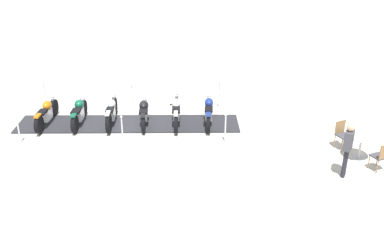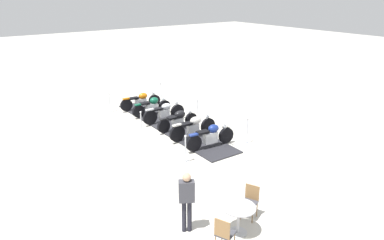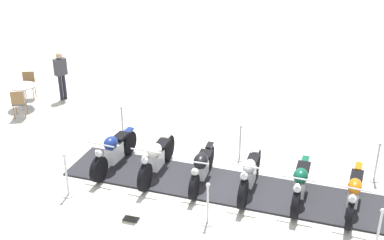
{
  "view_description": "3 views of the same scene",
  "coord_description": "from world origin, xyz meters",
  "px_view_note": "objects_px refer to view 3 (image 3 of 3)",
  "views": [
    {
      "loc": [
        -14.83,
        -1.96,
        6.86
      ],
      "look_at": [
        -1.49,
        -2.32,
        0.82
      ],
      "focal_mm": 41.1,
      "sensor_mm": 36.0,
      "label": 1
    },
    {
      "loc": [
        -8.35,
        -13.26,
        5.98
      ],
      "look_at": [
        -0.17,
        -1.91,
        0.89
      ],
      "focal_mm": 34.05,
      "sensor_mm": 36.0,
      "label": 2
    },
    {
      "loc": [
        10.11,
        2.31,
        6.63
      ],
      "look_at": [
        -1.21,
        -1.23,
        1.12
      ],
      "focal_mm": 46.46,
      "sensor_mm": 36.0,
      "label": 3
    }
  ],
  "objects_px": {
    "stanchion_left_front": "(123,130)",
    "cafe_chair_near_table": "(19,102)",
    "motorcycle_black": "(202,167)",
    "info_placard": "(131,217)",
    "motorcycle_cream": "(157,158)",
    "cafe_chair_across_table": "(29,84)",
    "stanchion_right_front": "(67,182)",
    "stanchion_left_mid": "(240,148)",
    "stanchion_right_mid": "(208,210)",
    "motorcycle_navy": "(114,151)",
    "motorcycle_chrome": "(250,174)",
    "motorcycle_forest": "(300,183)",
    "motorcycle_copper": "(354,193)",
    "stanchion_left_rear": "(376,167)",
    "bystander_person": "(61,72)",
    "cafe_table": "(23,91)"
  },
  "relations": [
    {
      "from": "motorcycle_chrome",
      "to": "stanchion_left_front",
      "type": "bearing_deg",
      "value": -111.22
    },
    {
      "from": "motorcycle_chrome",
      "to": "bystander_person",
      "type": "xyz_separation_m",
      "value": [
        -3.84,
        -7.32,
        0.5
      ]
    },
    {
      "from": "motorcycle_cream",
      "to": "cafe_chair_across_table",
      "type": "distance_m",
      "value": 7.05
    },
    {
      "from": "motorcycle_chrome",
      "to": "cafe_chair_near_table",
      "type": "bearing_deg",
      "value": -104.4
    },
    {
      "from": "cafe_table",
      "to": "motorcycle_navy",
      "type": "bearing_deg",
      "value": 58.98
    },
    {
      "from": "motorcycle_cream",
      "to": "info_placard",
      "type": "bearing_deg",
      "value": 4.1
    },
    {
      "from": "motorcycle_black",
      "to": "motorcycle_forest",
      "type": "bearing_deg",
      "value": 87.51
    },
    {
      "from": "stanchion_right_front",
      "to": "info_placard",
      "type": "distance_m",
      "value": 1.9
    },
    {
      "from": "motorcycle_navy",
      "to": "motorcycle_chrome",
      "type": "distance_m",
      "value": 3.57
    },
    {
      "from": "motorcycle_cream",
      "to": "stanchion_left_front",
      "type": "distance_m",
      "value": 2.28
    },
    {
      "from": "info_placard",
      "to": "motorcycle_chrome",
      "type": "bearing_deg",
      "value": -139.69
    },
    {
      "from": "stanchion_right_front",
      "to": "stanchion_left_mid",
      "type": "xyz_separation_m",
      "value": [
        -2.95,
        3.51,
        -0.06
      ]
    },
    {
      "from": "stanchion_right_mid",
      "to": "bystander_person",
      "type": "bearing_deg",
      "value": -128.41
    },
    {
      "from": "info_placard",
      "to": "cafe_table",
      "type": "distance_m",
      "value": 7.54
    },
    {
      "from": "stanchion_left_rear",
      "to": "cafe_chair_near_table",
      "type": "relative_size",
      "value": 1.13
    },
    {
      "from": "motorcycle_navy",
      "to": "stanchion_left_front",
      "type": "xyz_separation_m",
      "value": [
        -1.54,
        -0.46,
        -0.18
      ]
    },
    {
      "from": "motorcycle_forest",
      "to": "cafe_table",
      "type": "distance_m",
      "value": 9.77
    },
    {
      "from": "info_placard",
      "to": "cafe_chair_across_table",
      "type": "xyz_separation_m",
      "value": [
        -5.44,
        -6.21,
        0.46
      ]
    },
    {
      "from": "motorcycle_navy",
      "to": "motorcycle_forest",
      "type": "distance_m",
      "value": 4.76
    },
    {
      "from": "stanchion_left_mid",
      "to": "stanchion_right_mid",
      "type": "bearing_deg",
      "value": -0.98
    },
    {
      "from": "motorcycle_navy",
      "to": "stanchion_right_front",
      "type": "relative_size",
      "value": 1.95
    },
    {
      "from": "cafe_chair_near_table",
      "to": "stanchion_right_front",
      "type": "bearing_deg",
      "value": -157.28
    },
    {
      "from": "motorcycle_cream",
      "to": "info_placard",
      "type": "xyz_separation_m",
      "value": [
        1.89,
        0.11,
        -0.46
      ]
    },
    {
      "from": "stanchion_right_front",
      "to": "motorcycle_forest",
      "type": "bearing_deg",
      "value": 104.71
    },
    {
      "from": "motorcycle_navy",
      "to": "motorcycle_black",
      "type": "distance_m",
      "value": 2.38
    },
    {
      "from": "motorcycle_forest",
      "to": "stanchion_left_front",
      "type": "height_order",
      "value": "stanchion_left_front"
    },
    {
      "from": "motorcycle_cream",
      "to": "motorcycle_chrome",
      "type": "relative_size",
      "value": 1.03
    },
    {
      "from": "stanchion_right_mid",
      "to": "info_placard",
      "type": "xyz_separation_m",
      "value": [
        0.39,
        -1.65,
        -0.27
      ]
    },
    {
      "from": "motorcycle_navy",
      "to": "cafe_table",
      "type": "xyz_separation_m",
      "value": [
        -2.76,
        -4.59,
        0.08
      ]
    },
    {
      "from": "motorcycle_navy",
      "to": "info_placard",
      "type": "relative_size",
      "value": 6.02
    },
    {
      "from": "motorcycle_forest",
      "to": "stanchion_left_rear",
      "type": "height_order",
      "value": "stanchion_left_rear"
    },
    {
      "from": "stanchion_left_front",
      "to": "stanchion_left_mid",
      "type": "xyz_separation_m",
      "value": [
        0.06,
        3.46,
        -0.02
      ]
    },
    {
      "from": "motorcycle_navy",
      "to": "cafe_chair_near_table",
      "type": "xyz_separation_m",
      "value": [
        -2.01,
        -4.25,
        0.03
      ]
    },
    {
      "from": "info_placard",
      "to": "cafe_chair_across_table",
      "type": "height_order",
      "value": "cafe_chair_across_table"
    },
    {
      "from": "motorcycle_black",
      "to": "motorcycle_copper",
      "type": "height_order",
      "value": "motorcycle_copper"
    },
    {
      "from": "motorcycle_black",
      "to": "cafe_chair_across_table",
      "type": "xyz_separation_m",
      "value": [
        -3.58,
        -7.29,
        0.04
      ]
    },
    {
      "from": "stanchion_right_mid",
      "to": "cafe_table",
      "type": "bearing_deg",
      "value": -119.63
    },
    {
      "from": "motorcycle_navy",
      "to": "cafe_chair_across_table",
      "type": "bearing_deg",
      "value": -121.23
    },
    {
      "from": "motorcycle_chrome",
      "to": "stanchion_left_mid",
      "type": "bearing_deg",
      "value": -159.31
    },
    {
      "from": "motorcycle_cream",
      "to": "motorcycle_chrome",
      "type": "height_order",
      "value": "motorcycle_chrome"
    },
    {
      "from": "motorcycle_black",
      "to": "info_placard",
      "type": "bearing_deg",
      "value": -31.84
    },
    {
      "from": "motorcycle_chrome",
      "to": "stanchion_left_mid",
      "type": "distance_m",
      "value": 1.66
    },
    {
      "from": "stanchion_left_front",
      "to": "cafe_chair_near_table",
      "type": "relative_size",
      "value": 1.15
    },
    {
      "from": "cafe_table",
      "to": "cafe_chair_near_table",
      "type": "distance_m",
      "value": 0.82
    },
    {
      "from": "stanchion_left_mid",
      "to": "cafe_chair_near_table",
      "type": "height_order",
      "value": "stanchion_left_mid"
    },
    {
      "from": "motorcycle_forest",
      "to": "motorcycle_cream",
      "type": "bearing_deg",
      "value": -89.52
    },
    {
      "from": "stanchion_left_mid",
      "to": "cafe_table",
      "type": "bearing_deg",
      "value": -99.57
    },
    {
      "from": "motorcycle_black",
      "to": "info_placard",
      "type": "relative_size",
      "value": 5.74
    },
    {
      "from": "motorcycle_copper",
      "to": "stanchion_left_rear",
      "type": "relative_size",
      "value": 2.09
    },
    {
      "from": "motorcycle_cream",
      "to": "cafe_chair_near_table",
      "type": "bearing_deg",
      "value": -109.82
    }
  ]
}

